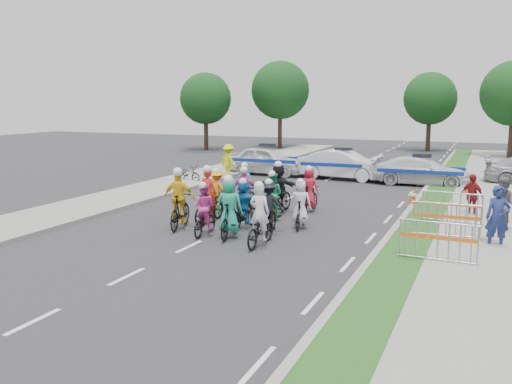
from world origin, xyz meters
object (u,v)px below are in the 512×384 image
at_px(rider_13, 309,194).
at_px(tree_3, 280,90).
at_px(rider_2, 204,215).
at_px(rider_4, 269,212).
at_px(rider_1, 230,214).
at_px(barrier_2, 452,209).
at_px(rider_9, 245,197).
at_px(police_car_2, 422,171).
at_px(barrier_0, 438,244).
at_px(parked_bike, 188,174).
at_px(rider_6, 209,204).
at_px(rider_3, 180,205).
at_px(barrier_1, 446,222).
at_px(rider_11, 279,191).
at_px(cone_0, 413,198).
at_px(rider_5, 244,207).
at_px(rider_10, 217,196).
at_px(police_car_1, 343,165).
at_px(tree_0, 206,99).
at_px(spectator_0, 498,218).
at_px(tree_4, 430,99).
at_px(cone_1, 467,190).
at_px(rider_0, 260,224).
at_px(rider_12, 245,194).
at_px(rider_7, 301,209).
at_px(spectator_1, 504,206).
at_px(spectator_2, 472,196).
at_px(police_car_0, 267,160).
at_px(marshal_hiviz, 229,161).

bearing_deg(rider_13, tree_3, -62.80).
height_order(rider_2, rider_4, rider_4).
xyz_separation_m(rider_1, barrier_2, (6.08, 4.37, -0.19)).
bearing_deg(rider_9, police_car_2, -123.70).
distance_m(barrier_0, parked_bike, 16.69).
relative_size(rider_6, rider_13, 1.13).
height_order(rider_3, barrier_0, rider_3).
bearing_deg(barrier_1, rider_1, -160.10).
relative_size(rider_1, rider_3, 0.96).
bearing_deg(barrier_1, tree_3, 118.96).
bearing_deg(rider_11, cone_0, -134.58).
relative_size(rider_3, rider_9, 1.12).
height_order(rider_5, barrier_1, rider_5).
xyz_separation_m(rider_1, rider_10, (-2.00, 3.20, -0.09)).
xyz_separation_m(rider_2, rider_5, (0.77, 1.30, 0.08)).
bearing_deg(rider_11, police_car_1, -81.20).
bearing_deg(police_car_2, tree_0, 55.56).
xyz_separation_m(rider_4, tree_3, (-10.49, 29.50, 4.21)).
bearing_deg(police_car_2, tree_3, 39.32).
bearing_deg(spectator_0, cone_0, 109.71).
height_order(barrier_0, tree_4, tree_4).
relative_size(rider_1, cone_1, 2.77).
bearing_deg(tree_4, rider_0, -92.04).
xyz_separation_m(rider_9, tree_3, (-8.72, 27.38, 4.19)).
relative_size(spectator_0, tree_3, 0.24).
height_order(rider_12, barrier_0, rider_12).
relative_size(rider_7, tree_4, 0.26).
bearing_deg(spectator_1, rider_3, -159.95).
distance_m(barrier_0, barrier_1, 2.80).
distance_m(rider_5, spectator_2, 8.24).
height_order(rider_7, cone_1, rider_7).
bearing_deg(barrier_2, barrier_1, -90.00).
relative_size(rider_6, barrier_1, 0.99).
bearing_deg(rider_6, tree_3, -73.06).
distance_m(rider_6, cone_1, 11.75).
xyz_separation_m(rider_11, police_car_0, (-4.36, 9.97, -0.03)).
bearing_deg(rider_7, marshal_hiviz, -60.87).
height_order(rider_4, rider_5, rider_4).
xyz_separation_m(rider_10, police_car_0, (-2.31, 10.92, 0.12)).
height_order(rider_9, tree_4, tree_4).
bearing_deg(police_car_1, rider_13, -166.52).
height_order(rider_6, police_car_2, rider_6).
distance_m(rider_13, parked_bike, 9.41).
bearing_deg(rider_2, barrier_0, 169.28).
distance_m(rider_9, spectator_0, 8.50).
bearing_deg(rider_7, rider_9, -32.03).
height_order(rider_2, cone_1, rider_2).
distance_m(rider_5, rider_9, 2.01).
bearing_deg(rider_10, rider_12, -111.92).
xyz_separation_m(barrier_2, tree_3, (-15.70, 26.20, 4.33)).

